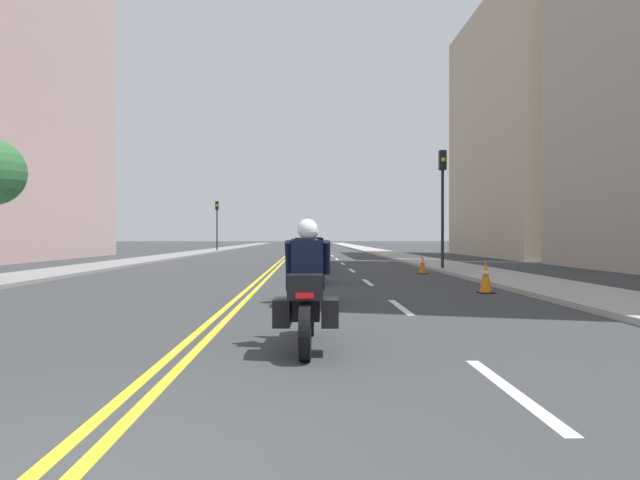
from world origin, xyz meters
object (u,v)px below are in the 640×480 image
at_px(motorcycle_0, 307,296).
at_px(traffic_cone_1, 486,277).
at_px(motorcycle_1, 305,272).
at_px(motorcycle_4, 311,253).
at_px(motorcycle_2, 314,261).
at_px(traffic_light_far, 217,217).
at_px(motorcycle_3, 313,256).
at_px(traffic_light_near, 443,188).
at_px(traffic_cone_0, 423,264).
at_px(motorcycle_5, 311,250).

bearing_deg(motorcycle_0, traffic_cone_1, 58.72).
height_order(motorcycle_1, motorcycle_4, motorcycle_1).
bearing_deg(motorcycle_4, motorcycle_1, -93.54).
relative_size(motorcycle_1, motorcycle_2, 0.97).
bearing_deg(traffic_light_far, motorcycle_2, -76.32).
bearing_deg(motorcycle_2, traffic_cone_1, -40.50).
bearing_deg(motorcycle_3, traffic_light_near, 14.37).
distance_m(motorcycle_1, motorcycle_3, 10.09).
distance_m(motorcycle_4, traffic_cone_0, 6.77).
bearing_deg(motorcycle_3, motorcycle_2, -87.97).
xyz_separation_m(motorcycle_5, traffic_light_far, (-8.73, 21.74, 2.61)).
height_order(motorcycle_1, motorcycle_5, motorcycle_1).
bearing_deg(traffic_light_far, motorcycle_5, -68.13).
bearing_deg(motorcycle_4, traffic_cone_0, -54.78).
xyz_separation_m(motorcycle_5, traffic_light_near, (5.35, -8.14, 2.73)).
height_order(motorcycle_0, motorcycle_3, motorcycle_0).
xyz_separation_m(motorcycle_1, motorcycle_2, (0.27, 5.30, 0.00)).
relative_size(motorcycle_1, motorcycle_4, 1.06).
relative_size(motorcycle_1, traffic_light_near, 0.45).
distance_m(motorcycle_2, motorcycle_4, 9.36).
height_order(motorcycle_3, traffic_cone_1, motorcycle_3).
relative_size(motorcycle_4, traffic_cone_1, 2.54).
xyz_separation_m(traffic_cone_0, traffic_light_far, (-12.84, 31.82, 2.92)).
xyz_separation_m(motorcycle_4, traffic_light_far, (-8.69, 26.48, 2.64)).
relative_size(motorcycle_3, traffic_cone_0, 3.02).
height_order(motorcycle_1, traffic_light_far, traffic_light_far).
bearing_deg(motorcycle_2, motorcycle_5, 86.75).
bearing_deg(traffic_cone_0, traffic_light_far, 111.98).
bearing_deg(traffic_cone_0, motorcycle_4, 127.84).
bearing_deg(motorcycle_2, traffic_light_near, 44.86).
distance_m(motorcycle_0, motorcycle_5, 24.03).
bearing_deg(motorcycle_5, traffic_cone_0, -71.16).
xyz_separation_m(motorcycle_0, motorcycle_4, (0.18, 19.29, -0.01)).
distance_m(motorcycle_1, motorcycle_5, 19.41).
bearing_deg(motorcycle_0, motorcycle_5, 91.39).
xyz_separation_m(motorcycle_0, traffic_light_near, (5.56, 15.88, 2.75)).
relative_size(motorcycle_0, motorcycle_3, 1.06).
height_order(traffic_light_near, traffic_light_far, traffic_light_near).
bearing_deg(traffic_cone_1, motorcycle_0, -123.19).
xyz_separation_m(motorcycle_1, motorcycle_5, (0.27, 19.40, 0.00)).
height_order(motorcycle_4, traffic_cone_1, motorcycle_4).
distance_m(motorcycle_1, traffic_cone_0, 10.31).
distance_m(motorcycle_4, traffic_light_far, 27.99).
relative_size(motorcycle_0, motorcycle_1, 1.03).
relative_size(motorcycle_3, motorcycle_4, 1.03).
distance_m(motorcycle_2, motorcycle_5, 14.10).
xyz_separation_m(motorcycle_3, traffic_light_far, (-8.72, 31.06, 2.64)).
relative_size(motorcycle_4, motorcycle_5, 0.93).
xyz_separation_m(motorcycle_4, traffic_cone_1, (4.23, -12.55, -0.23)).
relative_size(traffic_cone_0, traffic_light_near, 0.14).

